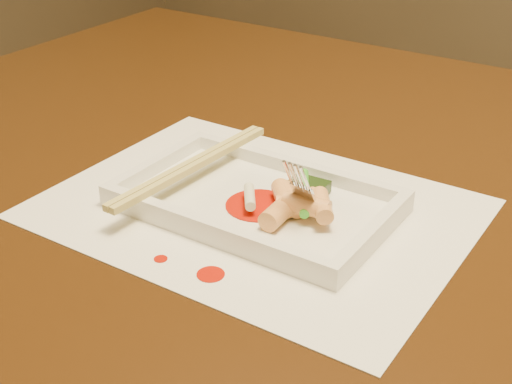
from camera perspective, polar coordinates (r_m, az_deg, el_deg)
The scene contains 23 objects.
table at distance 0.80m, azimuth 10.27°, elevation -6.06°, with size 1.40×0.90×0.75m.
placemat at distance 0.70m, azimuth -0.00°, elevation -1.36°, with size 0.40×0.30×0.00m, color white.
sauce_splatter_a at distance 0.60m, azimuth -3.65°, elevation -6.59°, with size 0.02×0.02×0.00m, color #B91505.
sauce_splatter_b at distance 0.62m, azimuth -7.63°, elevation -5.32°, with size 0.01×0.01×0.00m, color #B91505.
plate_base at distance 0.69m, azimuth -0.00°, elevation -1.02°, with size 0.26×0.16×0.01m, color white.
plate_rim_far at distance 0.74m, azimuth 3.13°, elevation 2.06°, with size 0.26×0.01×0.01m, color white.
plate_rim_near at distance 0.64m, azimuth -3.67°, elevation -2.89°, with size 0.26×0.01×0.01m, color white.
plate_rim_left at distance 0.76m, azimuth -7.90°, elevation 2.25°, with size 0.01×0.14×0.01m, color white.
plate_rim_right at distance 0.64m, azimuth 9.38°, elevation -3.14°, with size 0.01×0.14×0.01m, color white.
veg_piece at distance 0.70m, azimuth 4.18°, elevation 0.37°, with size 0.04×0.03×0.01m, color black.
scallion_white at distance 0.67m, azimuth -0.51°, elevation -0.37°, with size 0.01×0.01×0.04m, color #EAEACC.
scallion_green at distance 0.68m, azimuth 3.88°, elevation -0.03°, with size 0.01×0.01×0.09m, color green.
chopstick_a at distance 0.73m, azimuth -5.42°, elevation 2.20°, with size 0.01×0.23×0.01m, color tan.
chopstick_b at distance 0.72m, azimuth -4.92°, elevation 2.05°, with size 0.01×0.23×0.01m, color tan.
fork at distance 0.64m, azimuth 6.15°, elevation 4.05°, with size 0.09×0.10×0.14m, color silver, non-canonical shape.
sauce_blob_0 at distance 0.68m, azimuth 0.20°, elevation -1.07°, with size 0.06×0.06×0.00m, color #B91505.
rice_cake_0 at distance 0.65m, azimuth 1.95°, elevation -1.53°, with size 0.02×0.02×0.05m, color #FBC475.
rice_cake_1 at distance 0.67m, azimuth 3.26°, elevation -0.97°, with size 0.02×0.02×0.04m, color #FBC475.
rice_cake_2 at distance 0.65m, azimuth 4.05°, elevation -1.08°, with size 0.02×0.02×0.04m, color #FBC475.
rice_cake_3 at distance 0.68m, azimuth 2.26°, elevation -0.47°, with size 0.02×0.02×0.05m, color #FBC475.
rice_cake_4 at distance 0.67m, azimuth 2.81°, elevation -0.54°, with size 0.02×0.02×0.05m, color #FBC475.
rice_cake_5 at distance 0.65m, azimuth 5.32°, elevation -1.07°, with size 0.02×0.02×0.04m, color #FBC475.
rice_cake_6 at distance 0.67m, azimuth 3.23°, elevation -0.97°, with size 0.02×0.02×0.05m, color #FBC475.
Camera 1 is at (0.24, -0.62, 1.09)m, focal length 50.00 mm.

